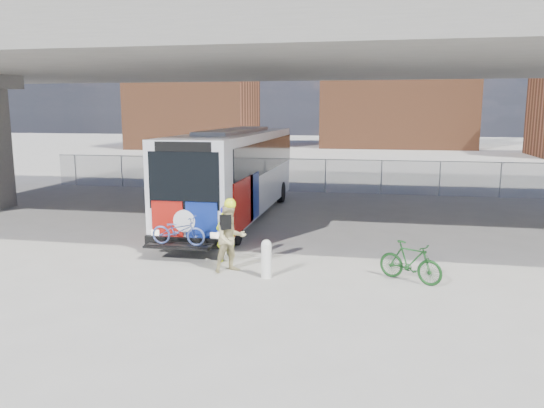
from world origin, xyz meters
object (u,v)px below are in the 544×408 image
(cyclist_tan, at_px, (230,237))
(bike_parked, at_px, (410,262))
(bollard, at_px, (266,257))
(cyclist_hivis, at_px, (225,235))
(bus, at_px, (236,168))

(cyclist_tan, relative_size, bike_parked, 1.17)
(bike_parked, bearing_deg, bollard, 125.91)
(bike_parked, bearing_deg, cyclist_hivis, 110.76)
(bollard, relative_size, bike_parked, 0.59)
(cyclist_hivis, relative_size, bike_parked, 0.96)
(bus, xyz_separation_m, cyclist_tan, (1.81, -7.35, -1.13))
(bus, distance_m, cyclist_hivis, 6.75)
(bike_parked, bearing_deg, bus, 71.91)
(cyclist_tan, bearing_deg, bollard, -56.69)
(bollard, height_order, cyclist_tan, cyclist_tan)
(bus, relative_size, cyclist_tan, 6.22)
(cyclist_hivis, bearing_deg, bike_parked, 173.07)
(bollard, xyz_separation_m, cyclist_hivis, (-1.48, 1.23, 0.25))
(bollard, bearing_deg, cyclist_hivis, 140.42)
(bus, distance_m, bike_parked, 9.99)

